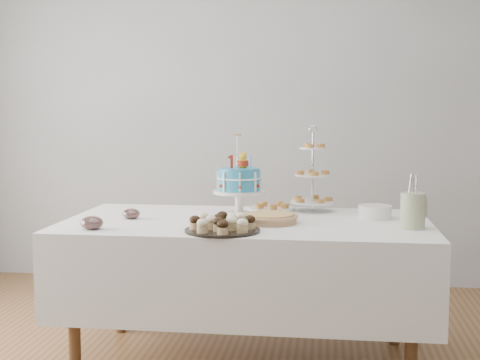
# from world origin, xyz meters

# --- Properties ---
(walls) EXTENTS (5.04, 4.04, 2.70)m
(walls) POSITION_xyz_m (0.00, 0.00, 1.35)
(walls) COLOR #939497
(walls) RESTS_ON floor
(table) EXTENTS (1.92, 1.02, 0.77)m
(table) POSITION_xyz_m (0.00, 0.30, 0.54)
(table) COLOR white
(table) RESTS_ON floor
(birthday_cake) EXTENTS (0.29, 0.29, 0.45)m
(birthday_cake) POSITION_xyz_m (-0.06, 0.48, 0.89)
(birthday_cake) COLOR white
(birthday_cake) RESTS_ON table
(cupcake_tray) EXTENTS (0.36, 0.36, 0.08)m
(cupcake_tray) POSITION_xyz_m (-0.08, -0.04, 0.81)
(cupcake_tray) COLOR black
(cupcake_tray) RESTS_ON table
(pie) EXTENTS (0.30, 0.30, 0.05)m
(pie) POSITION_xyz_m (0.13, 0.24, 0.80)
(pie) COLOR tan
(pie) RESTS_ON table
(tiered_stand) EXTENTS (0.25, 0.25, 0.49)m
(tiered_stand) POSITION_xyz_m (0.34, 0.67, 0.98)
(tiered_stand) COLOR silver
(tiered_stand) RESTS_ON table
(plate_stack) EXTENTS (0.18, 0.18, 0.07)m
(plate_stack) POSITION_xyz_m (0.68, 0.46, 0.81)
(plate_stack) COLOR white
(plate_stack) RESTS_ON table
(pastry_plate) EXTENTS (0.26, 0.26, 0.04)m
(pastry_plate) POSITION_xyz_m (0.10, 0.69, 0.79)
(pastry_plate) COLOR white
(pastry_plate) RESTS_ON table
(jam_bowl_a) EXTENTS (0.11, 0.11, 0.07)m
(jam_bowl_a) POSITION_xyz_m (-0.72, -0.07, 0.80)
(jam_bowl_a) COLOR silver
(jam_bowl_a) RESTS_ON table
(jam_bowl_b) EXTENTS (0.09, 0.09, 0.06)m
(jam_bowl_b) POSITION_xyz_m (-0.62, 0.27, 0.80)
(jam_bowl_b) COLOR silver
(jam_bowl_b) RESTS_ON table
(utensil_pitcher) EXTENTS (0.13, 0.12, 0.27)m
(utensil_pitcher) POSITION_xyz_m (0.84, 0.17, 0.87)
(utensil_pitcher) COLOR beige
(utensil_pitcher) RESTS_ON table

